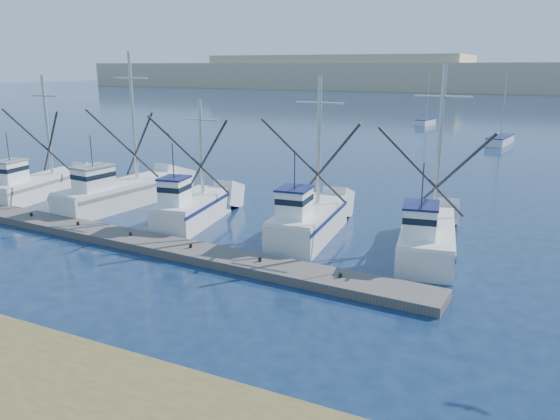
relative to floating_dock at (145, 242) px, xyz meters
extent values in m
plane|color=#0D1B3C|center=(8.92, -6.11, -0.21)|extent=(500.00, 500.00, 0.00)
cube|color=#55504C|center=(0.00, 0.00, 0.00)|extent=(30.98, 3.79, 0.41)
cube|color=tan|center=(8.92, 203.89, 4.79)|extent=(360.00, 60.00, 10.00)
cube|color=silver|center=(-13.92, 5.29, 0.49)|extent=(3.28, 8.16, 1.39)
cube|color=white|center=(-13.92, 3.26, 1.93)|extent=(1.52, 2.09, 1.50)
cylinder|color=#B7B2A8|center=(-13.92, 6.65, 4.73)|extent=(0.22, 0.22, 7.09)
cube|color=silver|center=(-6.85, 6.00, 0.55)|extent=(3.48, 9.55, 1.52)
cube|color=white|center=(-6.85, 3.61, 2.06)|extent=(1.69, 2.42, 1.50)
cylinder|color=#B7B2A8|center=(-6.85, 7.59, 5.56)|extent=(0.22, 0.22, 8.49)
cube|color=silver|center=(-0.16, 4.58, 0.55)|extent=(3.31, 6.78, 1.51)
cube|color=white|center=(-0.16, 2.91, 2.06)|extent=(1.56, 1.78, 1.50)
cylinder|color=#B7B2A8|center=(-0.16, 5.69, 4.15)|extent=(0.22, 0.22, 5.68)
cube|color=silver|center=(7.11, 5.02, 0.59)|extent=(3.20, 7.59, 1.59)
cube|color=white|center=(7.11, 3.13, 2.14)|extent=(1.61, 1.93, 1.50)
cylinder|color=#B7B2A8|center=(7.11, 6.28, 4.89)|extent=(0.22, 0.22, 7.00)
cube|color=silver|center=(13.39, 5.47, 0.49)|extent=(3.89, 8.59, 1.39)
cube|color=white|center=(13.39, 3.35, 1.93)|extent=(1.79, 2.24, 1.50)
cylinder|color=#B7B2A8|center=(13.39, 6.88, 5.09)|extent=(0.22, 0.22, 7.83)
cube|color=silver|center=(13.24, 48.72, 0.24)|extent=(2.74, 6.57, 0.90)
cylinder|color=#B7B2A8|center=(13.24, 49.02, 4.29)|extent=(0.12, 0.12, 7.20)
cube|color=silver|center=(0.86, 66.44, 0.24)|extent=(2.35, 4.92, 0.90)
cylinder|color=#B7B2A8|center=(0.86, 66.74, 4.29)|extent=(0.12, 0.12, 7.20)
camera|label=1|loc=(18.19, -21.18, 8.93)|focal=35.00mm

